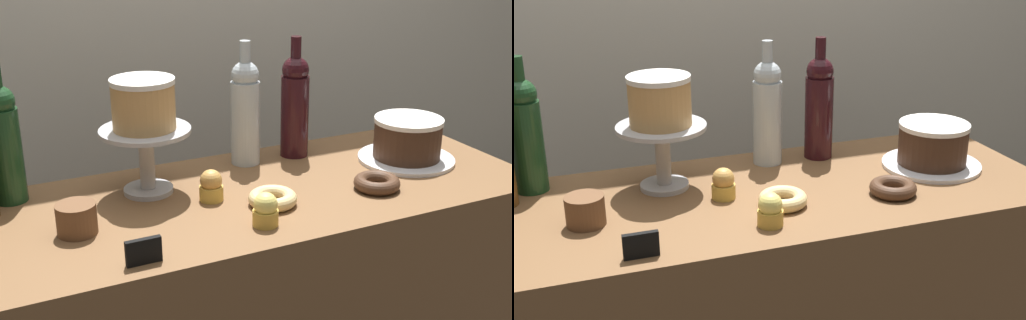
{
  "view_description": "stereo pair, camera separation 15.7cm",
  "coord_description": "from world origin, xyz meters",
  "views": [
    {
      "loc": [
        -0.64,
        -1.33,
        1.52
      ],
      "look_at": [
        0.0,
        0.0,
        0.97
      ],
      "focal_mm": 47.07,
      "sensor_mm": 36.0,
      "label": 1
    },
    {
      "loc": [
        -0.5,
        -1.39,
        1.52
      ],
      "look_at": [
        0.0,
        0.0,
        0.97
      ],
      "focal_mm": 47.07,
      "sensor_mm": 36.0,
      "label": 2
    }
  ],
  "objects": [
    {
      "name": "cupcake_caramel",
      "position": [
        -0.11,
        0.0,
        0.92
      ],
      "size": [
        0.06,
        0.06,
        0.07
      ],
      "color": "gold",
      "rests_on": "display_counter"
    },
    {
      "name": "wine_bottle_green",
      "position": [
        -0.53,
        0.2,
        1.03
      ],
      "size": [
        0.08,
        0.08,
        0.33
      ],
      "color": "#193D1E",
      "rests_on": "display_counter"
    },
    {
      "name": "donut_glazed",
      "position": [
        -0.0,
        -0.09,
        0.9
      ],
      "size": [
        0.11,
        0.11,
        0.03
      ],
      "color": "#E0C17F",
      "rests_on": "display_counter"
    },
    {
      "name": "silver_serving_platter",
      "position": [
        0.45,
        0.02,
        0.89
      ],
      "size": [
        0.26,
        0.26,
        0.01
      ],
      "color": "white",
      "rests_on": "display_counter"
    },
    {
      "name": "donut_chocolate",
      "position": [
        0.27,
        -0.11,
        0.9
      ],
      "size": [
        0.11,
        0.11,
        0.03
      ],
      "color": "#472D1E",
      "rests_on": "display_counter"
    },
    {
      "name": "cupcake_lemon",
      "position": [
        -0.06,
        -0.17,
        0.92
      ],
      "size": [
        0.06,
        0.06,
        0.07
      ],
      "color": "gold",
      "rests_on": "display_counter"
    },
    {
      "name": "price_sign_chalkboard",
      "position": [
        -0.34,
        -0.22,
        0.91
      ],
      "size": [
        0.07,
        0.01,
        0.05
      ],
      "color": "black",
      "rests_on": "display_counter"
    },
    {
      "name": "wine_bottle_dark_red",
      "position": [
        0.2,
        0.18,
        1.03
      ],
      "size": [
        0.08,
        0.08,
        0.33
      ],
      "color": "black",
      "rests_on": "display_counter"
    },
    {
      "name": "cake_stand_pedestal",
      "position": [
        -0.23,
        0.11,
        0.99
      ],
      "size": [
        0.21,
        0.21,
        0.16
      ],
      "color": "#B2B2B7",
      "rests_on": "display_counter"
    },
    {
      "name": "cookie_stack",
      "position": [
        -0.43,
        -0.04,
        0.92
      ],
      "size": [
        0.08,
        0.08,
        0.07
      ],
      "color": "brown",
      "rests_on": "display_counter"
    },
    {
      "name": "white_layer_cake",
      "position": [
        -0.23,
        0.11,
        1.1
      ],
      "size": [
        0.15,
        0.15,
        0.12
      ],
      "color": "tan",
      "rests_on": "cake_stand_pedestal"
    },
    {
      "name": "wine_bottle_clear",
      "position": [
        0.06,
        0.19,
        1.03
      ],
      "size": [
        0.08,
        0.08,
        0.33
      ],
      "color": "#B2BCC1",
      "rests_on": "display_counter"
    },
    {
      "name": "chocolate_round_cake",
      "position": [
        0.45,
        0.02,
        0.95
      ],
      "size": [
        0.18,
        0.18,
        0.11
      ],
      "color": "#3D2619",
      "rests_on": "silver_serving_platter"
    }
  ]
}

